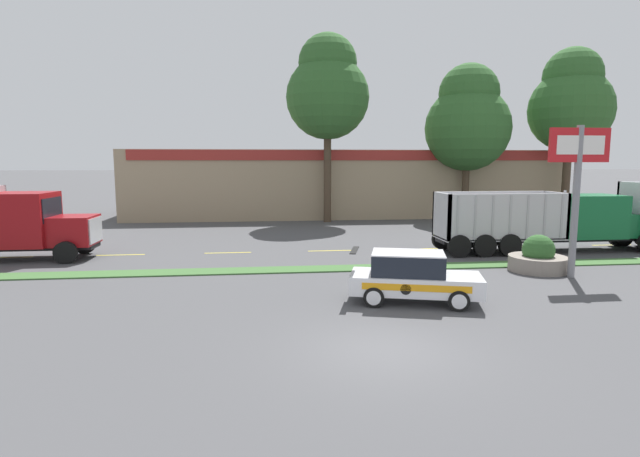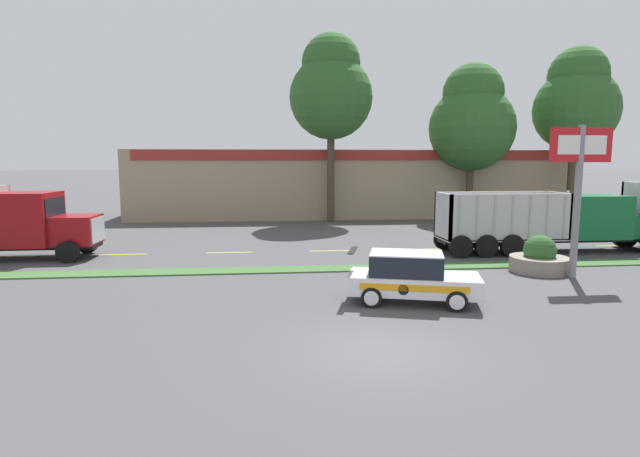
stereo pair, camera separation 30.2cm
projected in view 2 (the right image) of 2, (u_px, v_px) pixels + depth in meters
name	position (u px, v px, depth m)	size (l,w,h in m)	color
ground_plane	(378.00, 350.00, 12.52)	(600.00, 600.00, 0.00)	#474749
grass_verge	(332.00, 269.00, 21.95)	(120.00, 1.26, 0.06)	#3D6633
centre_line_1	(11.00, 256.00, 24.97)	(2.40, 0.14, 0.01)	yellow
centre_line_2	(123.00, 254.00, 25.51)	(2.40, 0.14, 0.01)	yellow
centre_line_3	(229.00, 252.00, 26.04)	(2.40, 0.14, 0.01)	yellow
centre_line_4	(332.00, 251.00, 26.58)	(2.40, 0.14, 0.01)	yellow
centre_line_5	(430.00, 249.00, 27.12)	(2.40, 0.14, 0.01)	yellow
centre_line_6	(525.00, 247.00, 27.66)	(2.40, 0.14, 0.01)	yellow
centre_line_7	(616.00, 246.00, 28.20)	(2.40, 0.14, 0.01)	yellow
dump_truck_lead	(569.00, 222.00, 26.13)	(12.04, 2.59, 3.27)	black
dump_truck_mid	(3.00, 225.00, 24.07)	(10.68, 2.85, 3.56)	black
rally_car	(411.00, 277.00, 16.68)	(4.64, 2.89, 1.73)	white
store_sign_post	(579.00, 172.00, 19.76)	(2.52, 0.28, 6.14)	gray
stone_planter	(539.00, 259.00, 21.45)	(2.45, 2.45, 1.59)	gray
store_building_backdrop	(346.00, 182.00, 46.13)	(37.09, 12.10, 5.69)	#9E896B
tree_behind_left	(331.00, 89.00, 38.14)	(6.39, 6.39, 14.41)	#473828
tree_behind_centre	(472.00, 120.00, 39.75)	(6.79, 6.79, 12.47)	#473828
tree_behind_right	(576.00, 102.00, 39.67)	(6.54, 6.54, 13.76)	#473828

